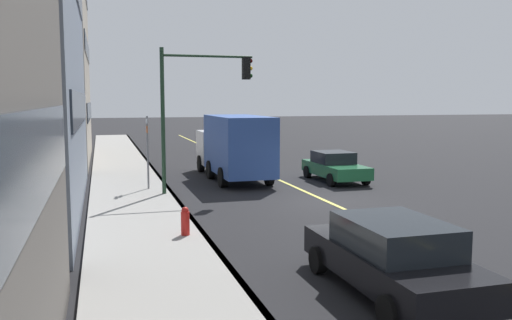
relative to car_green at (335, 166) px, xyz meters
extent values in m
plane|color=black|center=(-4.64, 2.45, -0.71)|extent=(200.00, 200.00, 0.00)
cube|color=gray|center=(-4.64, 9.54, -0.63)|extent=(80.00, 3.26, 0.15)
cube|color=slate|center=(-4.64, 7.99, -0.63)|extent=(80.00, 0.16, 0.15)
cube|color=#D8CC4C|center=(-4.64, 2.45, -0.70)|extent=(80.00, 0.16, 0.01)
cube|color=#262D38|center=(-17.51, 11.34, 2.51)|extent=(9.11, 0.06, 1.10)
cube|color=#262D38|center=(-3.11, 11.34, 2.86)|extent=(12.89, 0.06, 1.10)
cube|color=#262D38|center=(12.98, 11.34, 2.43)|extent=(12.28, 0.06, 1.10)
cube|color=#262D38|center=(12.98, 11.34, 6.34)|extent=(12.28, 0.06, 1.10)
cube|color=#1E6038|center=(-0.07, 0.00, -0.13)|extent=(4.34, 1.76, 0.56)
cube|color=black|center=(0.20, 0.00, 0.42)|extent=(1.85, 1.62, 0.54)
cylinder|color=black|center=(-1.50, -0.86, -0.41)|extent=(0.60, 0.22, 0.60)
cylinder|color=black|center=(-1.50, 0.86, -0.41)|extent=(0.60, 0.22, 0.60)
cylinder|color=black|center=(1.36, -0.86, -0.41)|extent=(0.60, 0.22, 0.60)
cylinder|color=black|center=(1.36, 0.86, -0.41)|extent=(0.60, 0.22, 0.60)
cube|color=black|center=(-14.00, 5.17, -0.10)|extent=(4.70, 1.88, 0.61)
cube|color=black|center=(-14.12, 5.17, 0.51)|extent=(2.40, 1.73, 0.61)
cylinder|color=black|center=(-12.45, 6.09, -0.41)|extent=(0.60, 0.22, 0.60)
cylinder|color=black|center=(-12.45, 4.25, -0.41)|extent=(0.60, 0.22, 0.60)
cylinder|color=black|center=(-15.55, 6.09, -0.41)|extent=(0.60, 0.22, 0.60)
cylinder|color=black|center=(-15.55, 4.25, -0.41)|extent=(0.60, 0.22, 0.60)
cube|color=silver|center=(5.02, 4.47, 0.62)|extent=(2.18, 2.26, 1.75)
cube|color=#2D4C93|center=(1.05, 4.47, 1.07)|extent=(5.45, 2.26, 2.66)
cylinder|color=black|center=(5.02, 5.55, -0.26)|extent=(0.90, 0.28, 0.90)
cylinder|color=black|center=(5.02, 3.39, -0.26)|extent=(0.90, 0.28, 0.90)
cylinder|color=black|center=(-0.31, 5.55, -0.26)|extent=(0.90, 0.28, 0.90)
cylinder|color=black|center=(-0.31, 3.39, -0.26)|extent=(0.90, 0.28, 0.90)
cylinder|color=black|center=(2.41, 5.55, -0.26)|extent=(0.90, 0.28, 0.90)
cylinder|color=black|center=(2.41, 3.39, -0.26)|extent=(0.90, 0.28, 0.90)
cylinder|color=#1E3823|center=(-2.01, 8.31, 2.24)|extent=(0.16, 0.16, 5.89)
cylinder|color=#1E3823|center=(-2.01, 6.49, 4.88)|extent=(0.10, 3.65, 0.10)
cube|color=black|center=(-2.01, 4.92, 4.43)|extent=(0.28, 0.30, 0.90)
sphere|color=#360605|center=(-2.01, 4.74, 4.73)|extent=(0.18, 0.18, 0.18)
sphere|color=gold|center=(-2.01, 4.74, 4.43)|extent=(0.18, 0.18, 0.18)
sphere|color=black|center=(-2.01, 4.74, 4.13)|extent=(0.18, 0.18, 0.18)
cylinder|color=slate|center=(-0.61, 8.81, 0.89)|extent=(0.08, 0.08, 3.19)
cube|color=white|center=(-0.61, 8.83, 2.29)|extent=(0.60, 0.02, 0.20)
cube|color=#DB5919|center=(-0.61, 8.83, 1.94)|extent=(0.44, 0.02, 0.28)
cylinder|color=red|center=(-8.81, 8.51, -0.31)|extent=(0.24, 0.24, 0.80)
sphere|color=red|center=(-8.81, 8.51, 0.13)|extent=(0.20, 0.20, 0.20)
camera|label=1|loc=(-23.26, 10.67, 3.17)|focal=37.57mm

